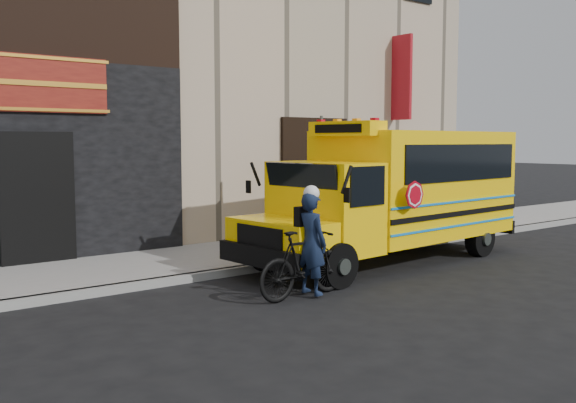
% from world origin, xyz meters
% --- Properties ---
extents(ground, '(120.00, 120.00, 0.00)m').
position_xyz_m(ground, '(0.00, 0.00, 0.00)').
color(ground, black).
rests_on(ground, ground).
extents(curb, '(40.00, 0.20, 0.15)m').
position_xyz_m(curb, '(0.00, 2.60, 0.07)').
color(curb, gray).
rests_on(curb, ground).
extents(sidewalk, '(40.00, 3.00, 0.15)m').
position_xyz_m(sidewalk, '(0.00, 4.10, 0.07)').
color(sidewalk, gray).
rests_on(sidewalk, ground).
extents(building, '(20.00, 10.70, 12.00)m').
position_xyz_m(building, '(-0.04, 10.45, 6.13)').
color(building, tan).
rests_on(building, sidewalk).
extents(school_bus, '(7.04, 2.74, 2.92)m').
position_xyz_m(school_bus, '(3.12, 1.74, 1.51)').
color(school_bus, black).
rests_on(school_bus, ground).
extents(sign_pole, '(0.11, 0.26, 3.08)m').
position_xyz_m(sign_pole, '(2.12, 3.01, 1.70)').
color(sign_pole, '#424A44').
rests_on(sign_pole, ground).
extents(bicycle, '(1.88, 0.62, 1.11)m').
position_xyz_m(bicycle, '(-0.50, 0.42, 0.56)').
color(bicycle, black).
rests_on(bicycle, ground).
extents(cyclist, '(0.46, 0.65, 1.67)m').
position_xyz_m(cyclist, '(-0.38, 0.38, 0.84)').
color(cyclist, '#111B33').
rests_on(cyclist, ground).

